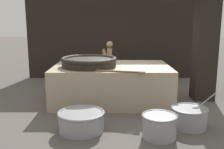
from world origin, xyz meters
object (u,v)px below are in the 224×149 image
giant_wok_near (89,62)px  prep_bowl_vegetables (190,117)px  prep_bowl_meat (82,120)px  prep_bowl_extra (160,125)px  cook (110,63)px

giant_wok_near → prep_bowl_vegetables: bearing=-37.4°
prep_bowl_vegetables → prep_bowl_meat: size_ratio=1.01×
giant_wok_near → prep_bowl_vegetables: size_ratio=1.54×
prep_bowl_meat → prep_bowl_extra: (1.44, -0.30, 0.03)m
prep_bowl_extra → prep_bowl_meat: bearing=168.2°
giant_wok_near → prep_bowl_meat: bearing=-90.3°
cook → prep_bowl_extra: 3.73m
prep_bowl_vegetables → prep_bowl_meat: bearing=-175.6°
giant_wok_near → prep_bowl_meat: giant_wok_near is taller
cook → giant_wok_near: bearing=70.6°
giant_wok_near → prep_bowl_meat: (-0.01, -1.78, -0.87)m
prep_bowl_vegetables → giant_wok_near: bearing=142.6°
giant_wok_near → prep_bowl_extra: giant_wok_near is taller
giant_wok_near → prep_bowl_vegetables: (2.11, -1.62, -0.86)m
prep_bowl_vegetables → prep_bowl_extra: bearing=-145.5°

